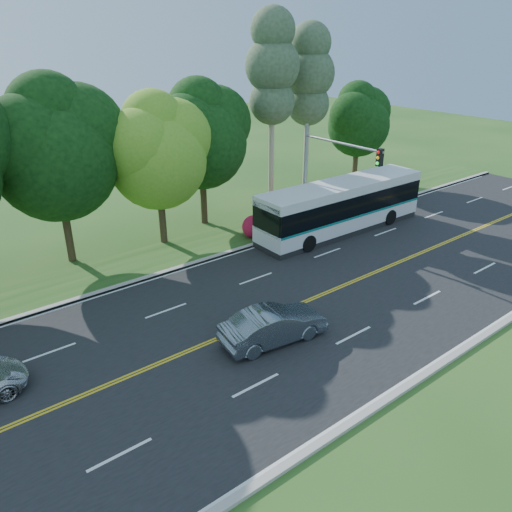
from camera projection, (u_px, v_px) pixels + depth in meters
ground at (307, 301)px, 24.84m from camera, size 120.00×120.00×0.00m
road at (307, 301)px, 24.84m from camera, size 60.00×14.00×0.02m
curb_north at (225, 253)px, 29.93m from camera, size 60.00×0.30×0.15m
curb_south at (432, 370)px, 19.70m from camera, size 60.00×0.30×0.15m
grass_verge at (208, 244)px, 31.26m from camera, size 60.00×4.00×0.10m
lane_markings at (306, 301)px, 24.78m from camera, size 57.60×13.82×0.00m
tree_row at (95, 140)px, 27.83m from camera, size 44.70×9.10×13.84m
bougainvillea_hedge at (302, 214)px, 34.41m from camera, size 9.50×2.25×1.50m
traffic_signal at (327, 167)px, 30.41m from camera, size 0.42×6.10×7.00m
transit_bus at (341, 207)px, 32.81m from camera, size 12.70×2.96×3.31m
sedan at (274, 325)px, 21.35m from camera, size 4.89×2.27×1.55m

